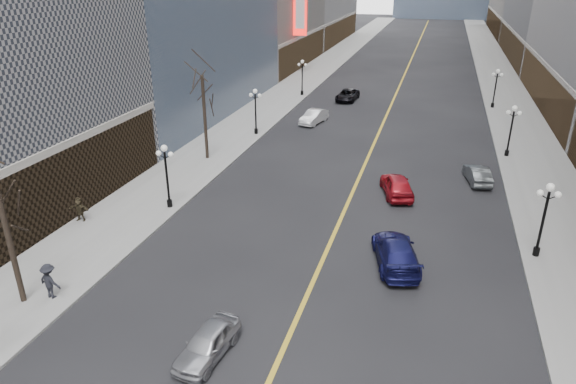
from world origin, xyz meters
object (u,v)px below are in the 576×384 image
Objects in this scene: streetlamp_east_1 at (545,213)px; streetlamp_west_3 at (302,74)px; streetlamp_east_3 at (496,84)px; car_nb_near at (207,343)px; streetlamp_west_1 at (166,170)px; car_nb_mid at (314,117)px; car_nb_far at (347,95)px; car_sb_far at (477,174)px; car_sb_mid at (397,185)px; streetlamp_west_2 at (255,107)px; streetlamp_east_2 at (512,126)px; car_sb_near at (396,252)px.

streetlamp_west_3 is (-23.60, 36.00, 0.00)m from streetlamp_east_1.
car_nb_near is at bearing -106.85° from streetlamp_east_3.
streetlamp_west_1 is 1.03× the size of car_nb_mid.
streetlamp_east_1 is 39.27m from car_nb_far.
car_nb_near reaches higher than car_sb_far.
streetlamp_east_1 is at bearing 125.14° from car_sb_mid.
car_nb_mid is at bearing -94.62° from car_nb_far.
car_sb_far is at bearing -96.41° from streetlamp_east_3.
streetlamp_east_2 is at bearing 0.00° from streetlamp_west_2.
streetlamp_east_2 is 0.83× the size of car_sb_near.
streetlamp_east_2 is 14.28m from car_sb_mid.
streetlamp_west_2 reaches higher than car_nb_near.
streetlamp_west_1 is 35.74m from car_nb_far.
streetlamp_west_3 is 6.63m from car_nb_far.
car_sb_mid is (14.97, 6.83, -2.10)m from streetlamp_west_1.
car_sb_near is (15.83, -39.05, -2.11)m from streetlamp_west_3.
car_nb_far is (1.61, 11.35, -0.03)m from car_nb_mid.
car_sb_near is at bearing 78.48° from car_sb_mid.
streetlamp_east_1 is 11.63m from car_sb_far.
streetlamp_west_2 is at bearing -90.00° from streetlamp_west_3.
car_sb_far is at bearing 104.20° from streetlamp_east_1.
car_nb_near is at bearing -79.83° from streetlamp_west_3.
car_nb_mid reaches higher than car_sb_far.
car_sb_far is (4.97, 14.12, -0.12)m from car_sb_near.
car_sb_far is (12.02, 23.99, -0.00)m from car_nb_near.
streetlamp_east_1 is 11.20m from car_sb_mid.
streetlamp_east_1 is at bearing -38.37° from car_nb_mid.
streetlamp_west_2 is (-23.60, 0.00, 0.00)m from streetlamp_east_2.
streetlamp_west_3 is (-23.60, 18.00, 0.00)m from streetlamp_east_2.
streetlamp_east_3 is 17.58m from car_nb_far.
car_nb_near is 0.72× the size of car_sb_near.
car_sb_mid reaches higher than car_nb_near.
streetlamp_west_3 is (0.00, 18.00, 0.00)m from streetlamp_west_2.
car_nb_far is 28.15m from car_sb_far.
streetlamp_east_3 is at bearing -107.71° from car_sb_far.
car_nb_near is (-14.82, -30.92, -2.24)m from streetlamp_east_2.
car_sb_near reaches higher than car_nb_mid.
car_sb_mid is (8.78, -28.31, 0.11)m from car_nb_far.
car_nb_mid is at bearing -82.09° from car_sb_near.
streetlamp_east_1 is at bearing -60.17° from car_nb_far.
car_sb_far is (20.80, 11.07, -2.24)m from streetlamp_west_1.
streetlamp_east_1 is at bearing 92.89° from car_sb_far.
car_nb_mid is 0.81× the size of car_sb_near.
car_sb_mid is (14.97, -11.17, -2.10)m from streetlamp_west_2.
car_nb_mid is 0.88× the size of car_nb_far.
car_sb_near is (-7.77, -21.05, -2.11)m from streetlamp_east_2.
streetlamp_west_3 reaches higher than car_sb_mid.
car_sb_far is at bearing 70.13° from car_nb_near.
streetlamp_west_2 is 26.42m from car_sb_near.
streetlamp_east_2 and streetlamp_west_2 have the same top height.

